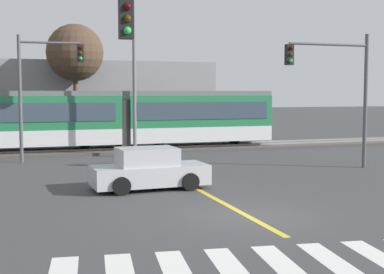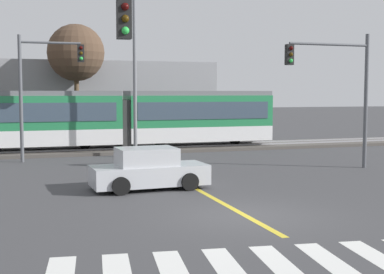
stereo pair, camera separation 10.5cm
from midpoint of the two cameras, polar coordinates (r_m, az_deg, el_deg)
name	(u,v)px [view 1 (the left image)]	position (r m, az deg, el deg)	size (l,w,h in m)	color
ground_plane	(246,215)	(15.56, 5.62, -8.33)	(200.00, 200.00, 0.00)	#3D3D3F
track_bed	(126,150)	(32.37, -7.12, -1.34)	(120.00, 4.00, 0.18)	#4C4742
rail_near	(129,148)	(31.66, -6.87, -1.22)	(120.00, 0.08, 0.10)	#939399
rail_far	(124,146)	(33.06, -7.36, -0.97)	(120.00, 0.08, 0.10)	#939399
light_rail_tram	(122,117)	(32.18, -7.55, 2.12)	(18.50, 2.64, 3.43)	silver
crosswalk_stripe_2	(177,272)	(10.81, -1.89, -14.22)	(0.56, 2.80, 0.01)	silver
crosswalk_stripe_3	(231,269)	(11.02, 3.94, -13.85)	(0.56, 2.80, 0.01)	silver
crosswalk_stripe_4	(284,265)	(11.34, 9.48, -13.37)	(0.56, 2.80, 0.01)	silver
crosswalk_stripe_5	(334,262)	(11.75, 14.65, -12.81)	(0.56, 2.80, 0.01)	silver
crosswalk_stripe_6	(382,259)	(12.24, 19.42, -12.20)	(0.56, 2.80, 0.01)	silver
lane_centre_line	(180,180)	(21.68, -1.48, -4.56)	(0.20, 18.22, 0.01)	gold
sedan_crossing	(149,170)	(19.59, -4.74, -3.52)	(4.28, 2.07, 1.52)	#B7BABF
traffic_light_mid_right	(339,80)	(25.32, 15.34, 5.89)	(4.25, 0.38, 6.20)	#515459
traffic_light_far_left	(41,79)	(28.16, -15.90, 5.98)	(3.25, 0.38, 6.38)	#515459
traffic_light_near_left	(26,69)	(12.42, -17.53, 6.94)	(3.75, 0.38, 6.05)	#515459
street_lamp_centre	(137,55)	(29.20, -5.97, 8.73)	(2.10, 0.28, 9.92)	slate
bare_tree_west	(75,53)	(36.99, -12.46, 8.73)	(3.81, 3.81, 8.08)	brown
building_backdrop_far	(54,101)	(41.19, -14.53, 3.76)	(23.41, 6.00, 5.78)	gray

